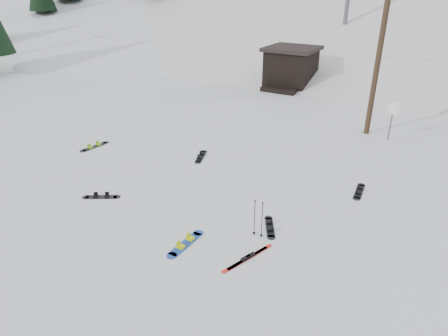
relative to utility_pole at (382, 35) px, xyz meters
The scene contains 16 objects.
ground 14.90m from the utility_pole, 98.13° to the right, with size 200.00×200.00×0.00m, color white.
ski_slope 44.31m from the utility_pole, 92.79° to the left, with size 60.00×75.00×45.00m, color silver.
ridge_left 53.35m from the utility_pole, 138.18° to the left, with size 34.00×85.00×38.00m, color white.
treeline_left 44.65m from the utility_pole, 144.16° to the left, with size 20.00×64.00×10.00m, color black, non-canonical shape.
treeline_crest 72.18m from the utility_pole, 91.59° to the left, with size 50.00×6.00×10.00m, color black, non-canonical shape.
utility_pole is the anchor object (origin of this frame).
trail_sign 3.60m from the utility_pole, 21.04° to the right, with size 0.50×0.09×1.85m.
lift_hut 10.40m from the utility_pole, 135.24° to the left, with size 3.40×4.10×2.75m.
hero_snowboard 13.25m from the utility_pole, 100.81° to the right, with size 0.32×1.58×0.11m.
hero_skis 12.72m from the utility_pole, 92.24° to the right, with size 0.68×1.79×0.10m.
ski_poles 11.49m from the utility_pole, 93.83° to the right, with size 0.33×0.09×1.21m.
board_scatter_a 13.99m from the utility_pole, 119.55° to the right, with size 1.18×0.83×0.09m.
board_scatter_b 9.83m from the utility_pole, 129.00° to the right, with size 0.70×1.38×0.10m.
board_scatter_c 14.01m from the utility_pole, 141.15° to the right, with size 0.41×1.55×0.11m.
board_scatter_d 11.17m from the utility_pole, 93.30° to the right, with size 0.77×1.18×0.09m.
board_scatter_f 7.99m from the utility_pole, 79.13° to the right, with size 0.37×1.40×0.10m.
Camera 1 is at (5.53, -5.79, 7.00)m, focal length 32.00 mm.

